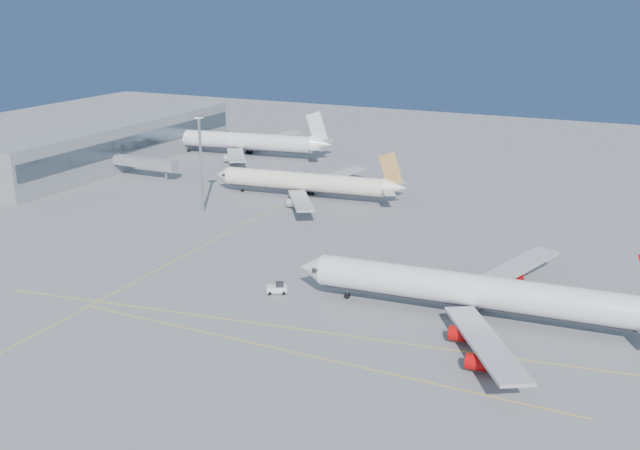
{
  "coord_description": "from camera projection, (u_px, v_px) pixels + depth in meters",
  "views": [
    {
      "loc": [
        51.94,
        -107.55,
        55.49
      ],
      "look_at": [
        -12.48,
        30.48,
        7.0
      ],
      "focal_mm": 40.0,
      "sensor_mm": 36.0,
      "label": 1
    }
  ],
  "objects": [
    {
      "name": "airliner_virgin",
      "position": [
        479.0,
        292.0,
        128.16
      ],
      "size": [
        69.04,
        61.86,
        17.03
      ],
      "rotation": [
        0.0,
        0.0,
        0.07
      ],
      "color": "white",
      "rests_on": "ground"
    },
    {
      "name": "airliner_third",
      "position": [
        245.0,
        141.0,
        261.69
      ],
      "size": [
        66.56,
        60.9,
        17.86
      ],
      "rotation": [
        0.0,
        0.0,
        0.13
      ],
      "color": "white",
      "rests_on": "ground"
    },
    {
      "name": "ground",
      "position": [
        311.0,
        316.0,
        130.63
      ],
      "size": [
        500.0,
        500.0,
        0.0
      ],
      "primitive_type": "plane",
      "color": "slate",
      "rests_on": "ground"
    },
    {
      "name": "terminal",
      "position": [
        120.0,
        143.0,
        248.07
      ],
      "size": [
        18.4,
        110.0,
        15.0
      ],
      "color": "gray",
      "rests_on": "ground"
    },
    {
      "name": "pushback_tug",
      "position": [
        277.0,
        288.0,
        140.38
      ],
      "size": [
        4.4,
        3.76,
        2.22
      ],
      "rotation": [
        0.0,
        0.0,
        0.49
      ],
      "color": "white",
      "rests_on": "ground"
    },
    {
      "name": "jet_bridge",
      "position": [
        147.0,
        163.0,
        228.76
      ],
      "size": [
        23.6,
        3.6,
        6.9
      ],
      "color": "gray",
      "rests_on": "ground"
    },
    {
      "name": "airliner_etihad",
      "position": [
        308.0,
        182.0,
        206.56
      ],
      "size": [
        58.67,
        53.89,
        15.31
      ],
      "rotation": [
        0.0,
        0.0,
        0.11
      ],
      "color": "#EFE1CB",
      "rests_on": "ground"
    },
    {
      "name": "taxiway_lines",
      "position": [
        259.0,
        290.0,
        142.04
      ],
      "size": [
        118.86,
        140.0,
        0.02
      ],
      "color": "yellow",
      "rests_on": "ground"
    },
    {
      "name": "light_mast",
      "position": [
        201.0,
        156.0,
        189.62
      ],
      "size": [
        2.28,
        2.28,
        26.43
      ],
      "color": "gray",
      "rests_on": "ground"
    }
  ]
}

